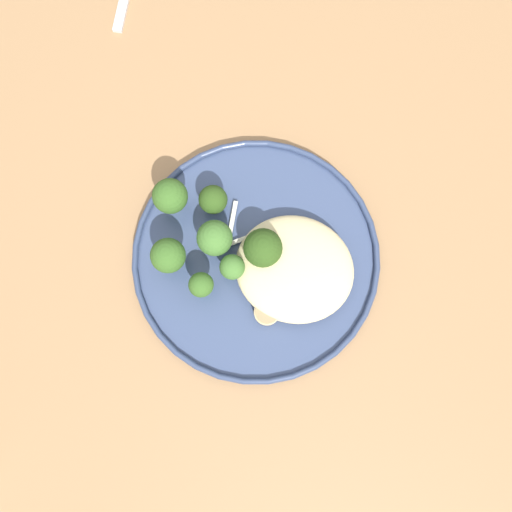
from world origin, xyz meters
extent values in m
plane|color=#47423D|center=(0.00, 0.00, 0.00)|extent=(6.00, 6.00, 0.00)
cube|color=#9E754C|center=(0.00, 0.00, 0.72)|extent=(1.40, 1.00, 0.04)
cube|color=olive|center=(0.64, -0.44, 0.35)|extent=(0.06, 0.06, 0.70)
cylinder|color=#38476B|center=(-0.02, 0.02, 0.74)|extent=(0.29, 0.29, 0.01)
torus|color=#334162|center=(-0.02, 0.02, 0.75)|extent=(0.29, 0.29, 0.01)
ellipsoid|color=beige|center=(-0.06, 0.02, 0.77)|extent=(0.14, 0.12, 0.03)
cylinder|color=#E5C689|center=(-0.05, 0.08, 0.76)|extent=(0.03, 0.03, 0.01)
cylinder|color=#958159|center=(-0.05, 0.08, 0.77)|extent=(0.03, 0.03, 0.00)
cylinder|color=beige|center=(-0.06, 0.04, 0.76)|extent=(0.03, 0.03, 0.01)
cylinder|color=#988766|center=(-0.06, 0.04, 0.77)|extent=(0.02, 0.02, 0.00)
cylinder|color=#E5C689|center=(-0.06, 0.01, 0.76)|extent=(0.03, 0.03, 0.01)
cylinder|color=#958159|center=(-0.06, 0.01, 0.77)|extent=(0.03, 0.03, 0.00)
cylinder|color=#E5C689|center=(-0.09, 0.00, 0.76)|extent=(0.04, 0.04, 0.01)
cylinder|color=#958159|center=(-0.09, 0.00, 0.77)|extent=(0.03, 0.03, 0.00)
cylinder|color=beige|center=(-0.08, 0.03, 0.76)|extent=(0.03, 0.03, 0.01)
cylinder|color=#988766|center=(-0.08, 0.03, 0.77)|extent=(0.03, 0.03, 0.00)
cylinder|color=#89A356|center=(0.05, -0.03, 0.76)|extent=(0.01, 0.01, 0.02)
sphere|color=#2D4C19|center=(0.05, -0.03, 0.78)|extent=(0.03, 0.03, 0.03)
cylinder|color=#7A994C|center=(0.03, 0.02, 0.76)|extent=(0.02, 0.02, 0.02)
sphere|color=#42702D|center=(0.03, 0.02, 0.78)|extent=(0.04, 0.04, 0.04)
cylinder|color=#7A994C|center=(0.01, 0.04, 0.76)|extent=(0.01, 0.01, 0.02)
sphere|color=#42702D|center=(0.01, 0.04, 0.78)|extent=(0.03, 0.03, 0.03)
cylinder|color=#7A994C|center=(-0.02, 0.01, 0.76)|extent=(0.02, 0.02, 0.02)
sphere|color=#2D4C19|center=(-0.02, 0.01, 0.79)|extent=(0.04, 0.04, 0.04)
cylinder|color=#89A356|center=(0.09, -0.01, 0.76)|extent=(0.01, 0.01, 0.03)
sphere|color=#386023|center=(0.09, -0.01, 0.79)|extent=(0.04, 0.04, 0.04)
cylinder|color=#7A994C|center=(0.07, 0.05, 0.76)|extent=(0.01, 0.01, 0.03)
sphere|color=#386023|center=(0.07, 0.05, 0.79)|extent=(0.04, 0.04, 0.04)
cylinder|color=#7A994C|center=(0.03, 0.07, 0.76)|extent=(0.02, 0.02, 0.02)
sphere|color=#386023|center=(0.03, 0.07, 0.78)|extent=(0.03, 0.03, 0.03)
cube|color=silver|center=(0.02, -0.02, 0.75)|extent=(0.01, 0.05, 0.00)
cube|color=silver|center=(0.01, 0.01, 0.75)|extent=(0.05, 0.04, 0.00)
camera|label=1|loc=(-0.05, 0.12, 1.33)|focal=35.39mm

